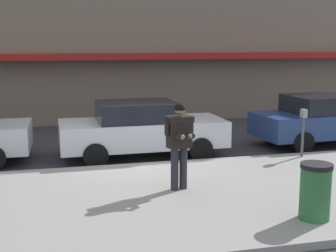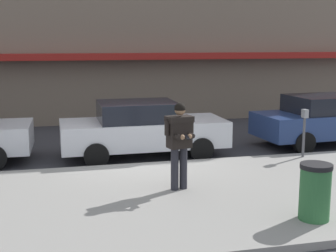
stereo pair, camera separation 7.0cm
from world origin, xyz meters
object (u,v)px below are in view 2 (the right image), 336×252
parked_sedan_far (327,119)px  trash_bin (315,192)px  man_texting_on_phone (179,137)px  parked_sedan_mid (142,129)px  parking_meter (304,126)px

parked_sedan_far → trash_bin: 6.97m
parked_sedan_far → trash_bin: parked_sedan_far is taller
man_texting_on_phone → trash_bin: man_texting_on_phone is taller
parked_sedan_mid → trash_bin: (1.95, -5.63, -0.16)m
parking_meter → trash_bin: parking_meter is taller
man_texting_on_phone → parking_meter: bearing=26.0°
parked_sedan_far → man_texting_on_phone: 6.77m
parked_sedan_mid → man_texting_on_phone: man_texting_on_phone is taller
parked_sedan_far → parked_sedan_mid: bearing=-178.3°
man_texting_on_phone → parked_sedan_mid: bearing=92.1°
parked_sedan_far → man_texting_on_phone: size_ratio=2.56×
man_texting_on_phone → parking_meter: man_texting_on_phone is taller
parking_meter → trash_bin: size_ratio=1.30×
parked_sedan_mid → parked_sedan_far: size_ratio=0.98×
parked_sedan_mid → parking_meter: (4.02, -1.58, 0.18)m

